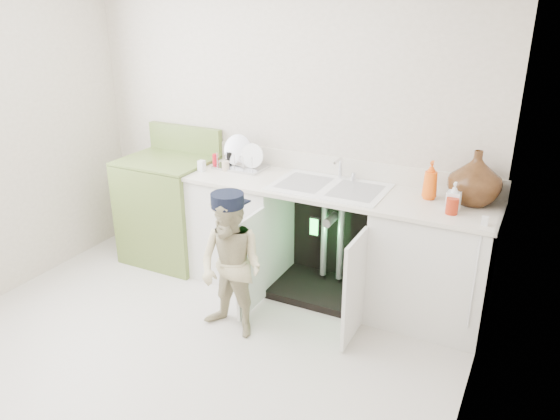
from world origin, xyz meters
name	(u,v)px	position (x,y,z in m)	size (l,w,h in m)	color
ground	(181,356)	(0.00, 0.00, 0.00)	(3.50, 3.50, 0.00)	beige
room_shell	(166,178)	(0.00, 0.00, 1.25)	(6.00, 5.50, 1.26)	beige
counter_run	(334,239)	(0.60, 1.21, 0.48)	(2.44, 1.02, 1.27)	silver
avocado_stove	(171,208)	(-0.94, 1.18, 0.48)	(0.75, 0.65, 1.16)	olive
repair_worker	(231,266)	(0.16, 0.41, 0.52)	(0.72, 0.68, 1.04)	beige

